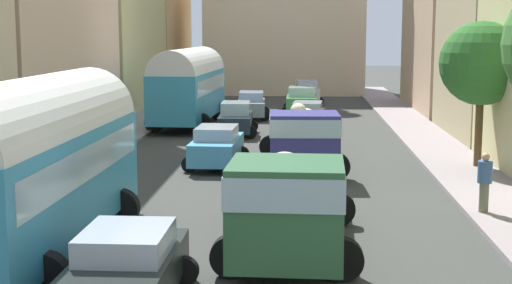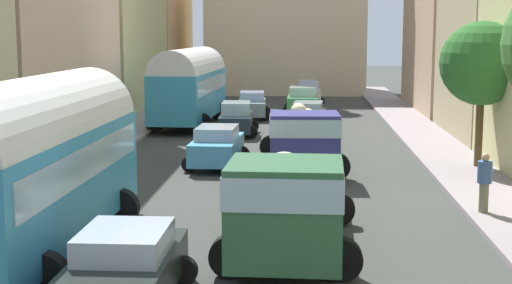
# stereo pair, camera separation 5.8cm
# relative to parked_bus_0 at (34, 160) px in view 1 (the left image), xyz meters

# --- Properties ---
(ground_plane) EXTENTS (154.00, 154.00, 0.00)m
(ground_plane) POSITION_rel_parked_bus_0_xyz_m (4.45, 14.74, -2.24)
(ground_plane) COLOR #393C38
(sidewalk_left) EXTENTS (2.50, 70.00, 0.14)m
(sidewalk_left) POSITION_rel_parked_bus_0_xyz_m (-2.80, 14.74, -2.17)
(sidewalk_left) COLOR gray
(sidewalk_left) RESTS_ON ground
(sidewalk_right) EXTENTS (2.50, 70.00, 0.14)m
(sidewalk_right) POSITION_rel_parked_bus_0_xyz_m (11.70, 14.74, -2.17)
(sidewalk_right) COLOR gray
(sidewalk_right) RESTS_ON ground
(building_left_3) EXTENTS (5.10, 13.38, 8.69)m
(building_left_3) POSITION_rel_parked_bus_0_xyz_m (-6.60, 31.88, 2.11)
(building_left_3) COLOR tan
(building_left_3) RESTS_ON ground
(building_left_4) EXTENTS (6.41, 12.43, 13.12)m
(building_left_4) POSITION_rel_parked_bus_0_xyz_m (-6.97, 45.06, 4.35)
(building_left_4) COLOR tan
(building_left_4) RESTS_ON ground
(building_right_4) EXTENTS (5.91, 12.73, 9.64)m
(building_right_4) POSITION_rel_parked_bus_0_xyz_m (15.63, 32.11, 2.61)
(building_right_4) COLOR tan
(building_right_4) RESTS_ON ground
(parked_bus_0) EXTENTS (3.42, 8.96, 4.07)m
(parked_bus_0) POSITION_rel_parked_bus_0_xyz_m (0.00, 0.00, 0.00)
(parked_bus_0) COLOR teal
(parked_bus_0) RESTS_ON ground
(parked_bus_1) EXTENTS (3.64, 9.03, 4.12)m
(parked_bus_1) POSITION_rel_parked_bus_0_xyz_m (-0.12, 23.37, 0.03)
(parked_bus_1) COLOR teal
(parked_bus_1) RESTS_ON ground
(cargo_truck_0) EXTENTS (3.30, 7.43, 2.48)m
(cargo_truck_0) POSITION_rel_parked_bus_0_xyz_m (5.64, 0.15, -0.93)
(cargo_truck_0) COLOR #2B5A37
(cargo_truck_0) RESTS_ON ground
(cargo_truck_1) EXTENTS (3.37, 7.43, 2.32)m
(cargo_truck_1) POSITION_rel_parked_bus_0_xyz_m (5.93, 10.69, -1.02)
(cargo_truck_1) COLOR navy
(cargo_truck_1) RESTS_ON ground
(car_0) EXTENTS (2.28, 4.34, 1.59)m
(car_0) POSITION_rel_parked_bus_0_xyz_m (6.25, 15.38, -1.44)
(car_0) COLOR #4F8A50
(car_0) RESTS_ON ground
(car_1) EXTENTS (2.39, 4.00, 1.43)m
(car_1) POSITION_rel_parked_bus_0_xyz_m (6.18, 22.23, -1.51)
(car_1) COLOR #292B2C
(car_1) RESTS_ON ground
(car_2) EXTENTS (2.42, 3.77, 1.66)m
(car_2) POSITION_rel_parked_bus_0_xyz_m (5.89, 29.33, -1.41)
(car_2) COLOR #449A54
(car_2) RESTS_ON ground
(car_3) EXTENTS (2.28, 3.77, 1.65)m
(car_3) POSITION_rel_parked_bus_0_xyz_m (6.21, 35.54, -1.41)
(car_3) COLOR silver
(car_3) RESTS_ON ground
(car_4) EXTENTS (2.35, 3.75, 1.47)m
(car_4) POSITION_rel_parked_bus_0_xyz_m (2.70, -2.81, -1.49)
(car_4) COLOR black
(car_4) RESTS_ON ground
(car_5) EXTENTS (2.29, 3.88, 1.53)m
(car_5) POSITION_rel_parked_bus_0_xyz_m (2.74, 11.45, -1.46)
(car_5) COLOR #4596C2
(car_5) RESTS_ON ground
(car_6) EXTENTS (2.21, 3.70, 1.62)m
(car_6) POSITION_rel_parked_bus_0_xyz_m (2.69, 19.96, -1.44)
(car_6) COLOR #1A262F
(car_6) RESTS_ON ground
(car_7) EXTENTS (2.26, 3.82, 1.56)m
(car_7) POSITION_rel_parked_bus_0_xyz_m (2.98, 26.83, -1.45)
(car_7) COLOR gray
(car_7) RESTS_ON ground
(pedestrian_0) EXTENTS (0.54, 0.54, 1.78)m
(pedestrian_0) POSITION_rel_parked_bus_0_xyz_m (10.90, 4.39, -1.23)
(pedestrian_0) COLOR #6A6D51
(pedestrian_0) RESTS_ON ground
(roadside_tree_2) EXTENTS (3.04, 3.04, 5.41)m
(roadside_tree_2) POSITION_rel_parked_bus_0_xyz_m (12.35, 11.50, 1.64)
(roadside_tree_2) COLOR brown
(roadside_tree_2) RESTS_ON ground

